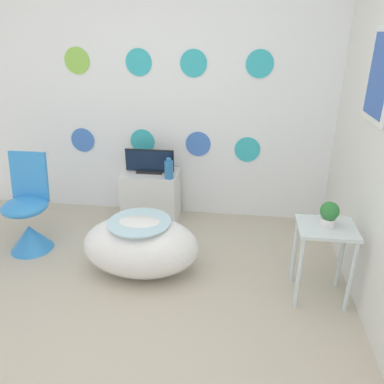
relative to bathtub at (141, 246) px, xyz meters
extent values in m
plane|color=#BCB29E|center=(-0.01, -1.01, -0.24)|extent=(12.00, 12.00, 0.00)
cube|color=white|center=(-0.01, 1.15, 1.06)|extent=(4.26, 0.04, 2.60)
cylinder|color=#3F72CC|center=(-0.90, 1.13, 0.52)|extent=(0.25, 0.01, 0.25)
cylinder|color=#33B2BF|center=(-0.26, 1.13, 0.53)|extent=(0.25, 0.01, 0.25)
cylinder|color=#3F72CC|center=(0.32, 1.13, 0.53)|extent=(0.25, 0.01, 0.25)
cylinder|color=#33B2BF|center=(0.81, 1.13, 0.49)|extent=(0.25, 0.01, 0.25)
cylinder|color=#8CCC4C|center=(-0.86, 1.13, 1.31)|extent=(0.25, 0.01, 0.25)
cylinder|color=#33B2BF|center=(-0.25, 1.13, 1.30)|extent=(0.25, 0.01, 0.25)
cylinder|color=#33B2BF|center=(0.27, 1.13, 1.30)|extent=(0.25, 0.01, 0.25)
cylinder|color=#33B2BF|center=(0.88, 1.13, 1.30)|extent=(0.25, 0.01, 0.25)
cube|color=silver|center=(1.65, 0.06, 1.06)|extent=(0.04, 3.15, 2.60)
cube|color=white|center=(1.62, 0.17, 1.31)|extent=(0.02, 0.44, 0.60)
cube|color=#3359B2|center=(1.61, 0.17, 1.31)|extent=(0.01, 0.36, 0.52)
ellipsoid|color=white|center=(0.00, 0.00, 0.00)|extent=(0.93, 0.60, 0.47)
cylinder|color=#B2DBEA|center=(0.00, 0.00, 0.21)|extent=(0.49, 0.49, 0.01)
cone|color=#338CE0|center=(-1.07, 0.20, -0.12)|extent=(0.37, 0.37, 0.23)
ellipsoid|color=#338CE0|center=(-1.07, 0.20, 0.18)|extent=(0.39, 0.39, 0.14)
cube|color=#338CE0|center=(-1.07, 0.34, 0.40)|extent=(0.33, 0.10, 0.45)
cube|color=silver|center=(-0.14, 0.92, 0.02)|extent=(0.55, 0.38, 0.52)
cube|color=white|center=(-0.14, 0.73, 0.11)|extent=(0.47, 0.01, 0.15)
cube|color=black|center=(-0.14, 0.92, 0.29)|extent=(0.26, 0.12, 0.02)
cube|color=black|center=(-0.14, 0.92, 0.40)|extent=(0.49, 0.01, 0.22)
cube|color=#0F1E38|center=(-0.14, 0.91, 0.40)|extent=(0.47, 0.01, 0.20)
cylinder|color=#2D72B7|center=(0.08, 0.78, 0.37)|extent=(0.08, 0.08, 0.17)
cylinder|color=#2D72B7|center=(0.08, 0.78, 0.47)|extent=(0.05, 0.05, 0.03)
cube|color=silver|center=(1.37, -0.12, 0.33)|extent=(0.39, 0.34, 0.02)
cylinder|color=silver|center=(1.19, -0.27, 0.04)|extent=(0.03, 0.03, 0.56)
cylinder|color=silver|center=(1.54, -0.27, 0.04)|extent=(0.03, 0.03, 0.56)
cylinder|color=silver|center=(1.19, 0.02, 0.04)|extent=(0.03, 0.03, 0.56)
cylinder|color=silver|center=(1.54, 0.02, 0.04)|extent=(0.03, 0.03, 0.56)
cylinder|color=white|center=(1.37, -0.12, 0.38)|extent=(0.10, 0.10, 0.06)
sphere|color=#2D7A38|center=(1.37, -0.12, 0.46)|extent=(0.13, 0.13, 0.13)
camera|label=1|loc=(0.76, -2.49, 1.58)|focal=35.00mm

